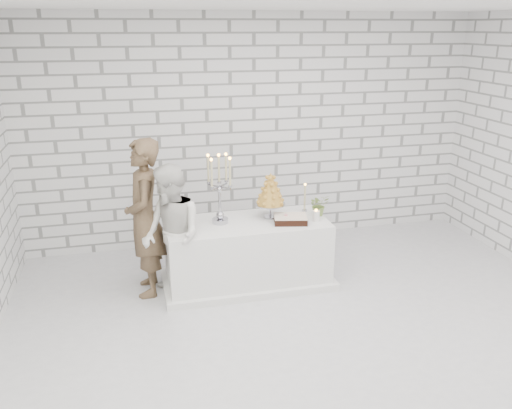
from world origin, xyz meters
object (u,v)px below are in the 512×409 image
object	(u,v)px
groom	(145,218)
croquembouche	(270,195)
bride	(172,235)
cake_table	(247,253)
candelabra	(219,189)

from	to	relation	value
groom	croquembouche	distance (m)	1.40
bride	groom	bearing A→B (deg)	-156.05
cake_table	bride	distance (m)	0.95
bride	croquembouche	bearing A→B (deg)	83.60
groom	croquembouche	size ratio (longest dim) A/B	3.28
croquembouche	candelabra	bearing A→B (deg)	-176.89
candelabra	cake_table	bearing A→B (deg)	-7.31
bride	candelabra	distance (m)	0.72
cake_table	candelabra	xyz separation A→B (m)	(-0.30, 0.04, 0.77)
cake_table	candelabra	world-z (taller)	candelabra
bride	croquembouche	size ratio (longest dim) A/B	2.84
groom	bride	bearing A→B (deg)	44.85
groom	candelabra	xyz separation A→B (m)	(0.81, -0.03, 0.28)
bride	croquembouche	world-z (taller)	bride
bride	candelabra	bearing A→B (deg)	93.56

